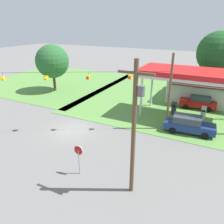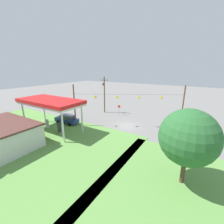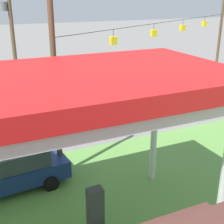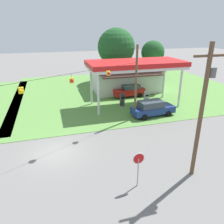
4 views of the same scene
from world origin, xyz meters
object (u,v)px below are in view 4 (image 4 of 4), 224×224
Objects in this scene: car_at_pumps_front at (152,108)px; fuel_pump_far at (146,98)px; car_at_pumps_rear at (129,90)px; tree_behind_station at (116,47)px; gas_station_store at (125,79)px; stop_sign_roadside at (138,162)px; utility_pole_main at (203,107)px; fuel_pump_near at (122,100)px; tree_far_back at (153,53)px; gas_station_canopy at (136,65)px.

fuel_pump_far is at bearing 70.42° from car_at_pumps_front.
car_at_pumps_rear is 0.49× the size of tree_behind_station.
stop_sign_roadside is at bearing -107.39° from gas_station_store.
car_at_pumps_front is at bearing 79.22° from utility_pole_main.
car_at_pumps_front is 18.86m from tree_behind_station.
gas_station_store is 1.10× the size of tree_behind_station.
fuel_pump_near is 0.72× the size of stop_sign_roadside.
fuel_pump_far is 4.08m from car_at_pumps_rear.
car_at_pumps_front is 11.73m from utility_pole_main.
utility_pole_main is (-2.09, -18.69, 4.12)m from car_at_pumps_rear.
tree_far_back is (14.48, 28.02, 3.45)m from stop_sign_roadside.
stop_sign_roadside is (-7.06, -22.55, 0.02)m from gas_station_store.
tree_behind_station is at bearing 89.61° from fuel_pump_far.
car_at_pumps_rear reaches higher than fuel_pump_far.
utility_pole_main reaches higher than fuel_pump_far.
tree_behind_station is 7.12m from tree_far_back.
gas_station_canopy reaches higher than car_at_pumps_front.
gas_station_store is 6.00× the size of fuel_pump_far.
car_at_pumps_front is at bearing -115.39° from tree_far_back.
utility_pole_main is 0.93× the size of tree_behind_station.
car_at_pumps_front is (-0.72, -11.66, -0.85)m from gas_station_store.
tree_far_back reaches higher than stop_sign_roadside.
fuel_pump_near is at bearing -104.08° from tree_behind_station.
tree_behind_station reaches higher than gas_station_store.
car_at_pumps_rear is at bearing -108.76° from stop_sign_roadside.
gas_station_store is 4.30× the size of stop_sign_roadside.
tree_far_back is at bearing 51.42° from fuel_pump_near.
car_at_pumps_rear is (0.04, 7.91, 0.01)m from car_at_pumps_front.
tree_behind_station is at bearing 81.74° from car_at_pumps_front.
fuel_pump_far is at bearing -118.23° from tree_far_back.
car_at_pumps_rear reaches higher than fuel_pump_near.
gas_station_store is 6.00× the size of fuel_pump_near.
utility_pole_main reaches higher than tree_far_back.
stop_sign_roadside is 0.33× the size of tree_far_back.
utility_pole_main is at bearing -96.34° from tree_behind_station.
tree_far_back is (8.09, 9.23, 4.30)m from car_at_pumps_rear.
car_at_pumps_front is at bearing 84.98° from car_at_pumps_rear.
gas_station_canopy is 1.13× the size of gas_station_store.
stop_sign_roadside reaches higher than fuel_pump_near.
car_at_pumps_front is 1.10× the size of car_at_pumps_rear.
tree_behind_station reaches higher than car_at_pumps_front.
stop_sign_roadside is (-3.96, -14.84, 0.96)m from fuel_pump_near.
gas_station_store is 3.91m from car_at_pumps_rear.
car_at_pumps_rear is 0.53× the size of utility_pole_main.
tree_far_back is (7.08, 13.18, 4.41)m from fuel_pump_far.
fuel_pump_far is 0.20× the size of utility_pole_main.
stop_sign_roadside reaches higher than car_at_pumps_rear.
gas_station_canopy is at bearing 0.05° from fuel_pump_near.
gas_station_store reaches higher than car_at_pumps_front.
fuel_pump_far is 15.60m from tree_far_back.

